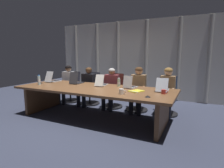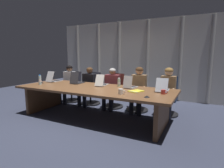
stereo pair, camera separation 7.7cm
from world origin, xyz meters
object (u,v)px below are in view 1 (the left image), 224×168
Objects in this scene: laptop_center at (102,83)px; water_bottle_primary at (39,80)px; coffee_mug_near at (121,92)px; water_bottle_secondary at (119,83)px; person_left_mid at (87,84)px; conference_mic_left_side at (148,96)px; conference_mic_middle at (41,83)px; person_right_end at (167,89)px; laptop_left_mid at (77,81)px; laptop_right_end at (163,88)px; office_chair_right_end at (166,100)px; laptop_left_end at (53,80)px; person_left_end at (67,81)px; person_center at (111,86)px; office_chair_left_mid at (90,92)px; office_chair_left_end at (71,90)px; office_chair_center at (113,94)px; coffee_mug_far at (164,92)px; office_chair_right_mid at (137,97)px; laptop_right_mid at (130,85)px; spiral_notepad at (136,91)px; person_right_mid at (138,87)px.

laptop_center is 1.82× the size of water_bottle_primary.
water_bottle_primary is 1.82× the size of coffee_mug_near.
person_left_mid is at bearing 158.56° from water_bottle_secondary.
conference_mic_left_side and conference_mic_middle have the same top height.
laptop_left_mid is at bearing -76.41° from person_right_end.
person_right_end reaches higher than laptop_right_end.
laptop_right_end is at bearing 1.07° from office_chair_right_end.
laptop_left_mid is at bearing -87.88° from laptop_left_end.
laptop_left_end is 0.39× the size of person_left_end.
person_right_end is (1.53, 0.00, 0.04)m from person_center.
laptop_right_end is 2.45m from office_chair_left_mid.
office_chair_left_end is 0.99× the size of office_chair_center.
person_left_end reaches higher than coffee_mug_far.
laptop_right_end is 0.53× the size of office_chair_right_mid.
laptop_right_mid is 1.80× the size of water_bottle_secondary.
office_chair_right_mid reaches higher than conference_mic_middle.
office_chair_right_mid is (-0.05, 0.71, -0.44)m from laptop_right_mid.
water_bottle_primary is 2.37× the size of conference_mic_left_side.
office_chair_right_mid is at bearing 131.02° from spiral_notepad.
person_right_end is 3.31m from conference_mic_middle.
coffee_mug_far is (0.07, -0.89, 0.10)m from person_right_end.
person_center is at bearing -84.52° from office_chair_right_end.
person_right_mid is at bearing 114.76° from conference_mic_left_side.
person_right_end is at bearing -77.40° from laptop_center.
person_right_end is 1.02m from spiral_notepad.
office_chair_left_mid is at bearing -90.66° from office_chair_right_end.
office_chair_left_end is at bearing -102.00° from person_center.
person_center reaches higher than laptop_left_end.
laptop_right_end reaches higher than office_chair_right_end.
water_bottle_primary is 1.21× the size of water_bottle_secondary.
person_right_mid reaches higher than coffee_mug_far.
laptop_right_mid is 0.75m from laptop_right_end.
water_bottle_secondary is at bearing -65.73° from person_right_end.
person_center is at bearing -95.49° from person_right_mid.
laptop_left_end is 4.11× the size of conference_mic_left_side.
office_chair_center is at bearing 121.01° from coffee_mug_near.
water_bottle_secondary is at bearing -89.36° from laptop_center.
spiral_notepad is at bearing -24.37° from office_chair_right_end.
person_right_mid is at bearing 13.32° from office_chair_right_mid.
laptop_left_mid is 0.46× the size of office_chair_right_end.
person_left_end reaches higher than spiral_notepad.
person_left_end is at bearing 75.41° from laptop_right_end.
conference_mic_middle is at bearing -73.89° from person_right_mid.
conference_mic_middle is at bearing 107.79° from laptop_right_mid.
person_right_mid is at bearing 48.00° from laptop_right_end.
laptop_left_end reaches higher than office_chair_right_mid.
laptop_right_mid is at bearing 9.97° from conference_mic_middle.
conference_mic_middle is (-3.16, -0.40, -0.04)m from laptop_right_end.
coffee_mug_far is (0.08, -0.32, -0.01)m from laptop_right_end.
person_center is at bearing 38.32° from water_bottle_primary.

